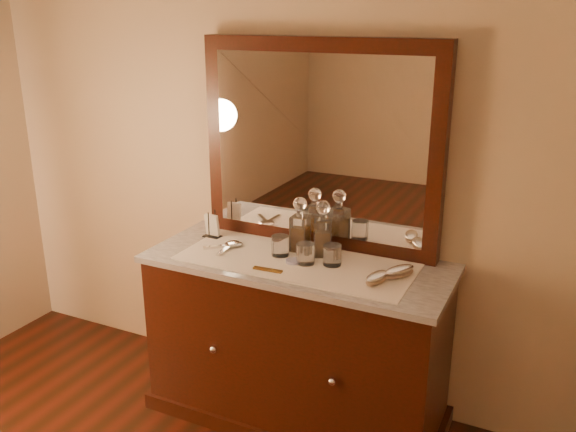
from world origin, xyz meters
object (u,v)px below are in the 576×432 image
(napkin_rack, at_px, (212,227))
(decanter_left, at_px, (300,230))
(dresser_cabinet, at_px, (297,343))
(brush_far, at_px, (399,272))
(pin_dish, at_px, (294,261))
(hand_mirror_inner, at_px, (230,245))
(brush_near, at_px, (377,278))
(comb, at_px, (268,270))
(decanter_right, at_px, (323,234))
(hand_mirror_outer, at_px, (231,245))
(mirror_frame, at_px, (319,146))

(napkin_rack, height_order, decanter_left, decanter_left)
(dresser_cabinet, relative_size, napkin_rack, 9.95)
(napkin_rack, xyz_separation_m, brush_far, (1.01, -0.07, -0.03))
(brush_far, bearing_deg, dresser_cabinet, -177.05)
(pin_dish, bearing_deg, napkin_rack, 165.96)
(decanter_left, distance_m, hand_mirror_inner, 0.36)
(pin_dish, relative_size, brush_near, 0.47)
(dresser_cabinet, height_order, comb, comb)
(pin_dish, relative_size, decanter_left, 0.27)
(decanter_right, xyz_separation_m, hand_mirror_outer, (-0.45, -0.09, -0.10))
(comb, bearing_deg, mirror_frame, 77.53)
(brush_far, bearing_deg, decanter_left, 170.05)
(pin_dish, distance_m, decanter_right, 0.19)
(napkin_rack, distance_m, hand_mirror_inner, 0.18)
(brush_far, distance_m, hand_mirror_outer, 0.85)
(pin_dish, xyz_separation_m, brush_near, (0.41, -0.04, 0.01))
(dresser_cabinet, xyz_separation_m, mirror_frame, (0.00, 0.25, 0.94))
(decanter_right, bearing_deg, brush_near, -28.93)
(hand_mirror_inner, bearing_deg, brush_near, -6.42)
(pin_dish, bearing_deg, dresser_cabinet, 86.73)
(brush_near, bearing_deg, decanter_left, 156.74)
(mirror_frame, relative_size, decanter_left, 4.47)
(dresser_cabinet, relative_size, brush_near, 9.02)
(comb, distance_m, hand_mirror_inner, 0.36)
(pin_dish, distance_m, hand_mirror_inner, 0.37)
(comb, relative_size, brush_near, 0.89)
(comb, height_order, decanter_right, decanter_right)
(hand_mirror_outer, bearing_deg, dresser_cabinet, -1.37)
(brush_near, distance_m, brush_far, 0.12)
(mirror_frame, xyz_separation_m, brush_far, (0.48, -0.22, -0.47))
(mirror_frame, height_order, decanter_right, mirror_frame)
(decanter_left, height_order, hand_mirror_inner, decanter_left)
(mirror_frame, height_order, hand_mirror_outer, mirror_frame)
(napkin_rack, bearing_deg, decanter_left, 2.51)
(mirror_frame, bearing_deg, pin_dish, -90.43)
(comb, xyz_separation_m, decanter_right, (0.15, 0.27, 0.10))
(mirror_frame, relative_size, napkin_rack, 8.53)
(mirror_frame, height_order, pin_dish, mirror_frame)
(comb, distance_m, brush_far, 0.58)
(dresser_cabinet, relative_size, decanter_left, 5.21)
(mirror_frame, distance_m, hand_mirror_inner, 0.66)
(mirror_frame, bearing_deg, comb, -99.13)
(pin_dish, distance_m, comb, 0.15)
(brush_near, height_order, hand_mirror_inner, brush_near)
(decanter_right, bearing_deg, dresser_cabinet, -129.31)
(napkin_rack, bearing_deg, brush_near, -10.41)
(brush_near, xyz_separation_m, hand_mirror_inner, (-0.78, 0.09, -0.01))
(brush_near, distance_m, hand_mirror_inner, 0.79)
(mirror_frame, distance_m, comb, 0.65)
(brush_near, bearing_deg, hand_mirror_inner, 173.58)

